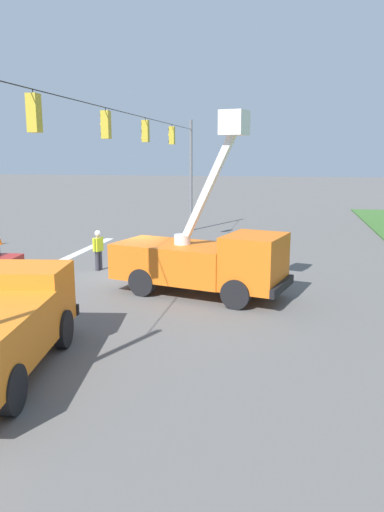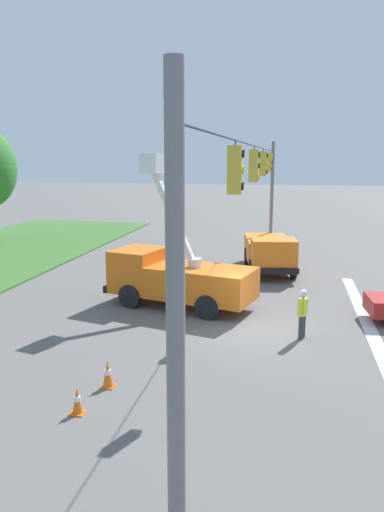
{
  "view_description": "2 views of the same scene",
  "coord_description": "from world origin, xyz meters",
  "px_view_note": "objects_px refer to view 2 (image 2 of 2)",
  "views": [
    {
      "loc": [
        19.55,
        6.46,
        4.98
      ],
      "look_at": [
        2.03,
        3.02,
        1.35
      ],
      "focal_mm": 35.0,
      "sensor_mm": 36.0,
      "label": 1
    },
    {
      "loc": [
        -17.76,
        -1.11,
        6.27
      ],
      "look_at": [
        0.88,
        2.56,
        2.5
      ],
      "focal_mm": 35.0,
      "sensor_mm": 36.0,
      "label": 2
    }
  ],
  "objects_px": {
    "road_worker": "(303,311)",
    "traffic_cone_mid_left": "(108,374)",
    "utility_truck_bucket_lift": "(176,275)",
    "utility_truck_support_near": "(269,251)",
    "traffic_cone_foreground_left": "(77,401)"
  },
  "relations": [
    {
      "from": "utility_truck_bucket_lift",
      "to": "utility_truck_support_near",
      "type": "relative_size",
      "value": 1.06
    },
    {
      "from": "traffic_cone_foreground_left",
      "to": "road_worker",
      "type": "bearing_deg",
      "value": -40.78
    },
    {
      "from": "utility_truck_support_near",
      "to": "traffic_cone_mid_left",
      "type": "relative_size",
      "value": 8.2
    },
    {
      "from": "traffic_cone_mid_left",
      "to": "road_worker",
      "type": "bearing_deg",
      "value": -47.32
    },
    {
      "from": "utility_truck_support_near",
      "to": "road_worker",
      "type": "relative_size",
      "value": 3.58
    },
    {
      "from": "road_worker",
      "to": "traffic_cone_mid_left",
      "type": "distance_m",
      "value": 7.3
    },
    {
      "from": "utility_truck_support_near",
      "to": "traffic_cone_foreground_left",
      "type": "xyz_separation_m",
      "value": [
        -16.89,
        3.97,
        -0.8
      ]
    },
    {
      "from": "road_worker",
      "to": "traffic_cone_foreground_left",
      "type": "xyz_separation_m",
      "value": [
        -6.46,
        5.57,
        -0.66
      ]
    },
    {
      "from": "utility_truck_bucket_lift",
      "to": "traffic_cone_mid_left",
      "type": "distance_m",
      "value": 7.97
    },
    {
      "from": "road_worker",
      "to": "traffic_cone_mid_left",
      "type": "bearing_deg",
      "value": 132.68
    },
    {
      "from": "road_worker",
      "to": "traffic_cone_mid_left",
      "type": "relative_size",
      "value": 2.29
    },
    {
      "from": "traffic_cone_mid_left",
      "to": "utility_truck_bucket_lift",
      "type": "bearing_deg",
      "value": -1.02
    },
    {
      "from": "traffic_cone_foreground_left",
      "to": "utility_truck_support_near",
      "type": "bearing_deg",
      "value": -13.21
    },
    {
      "from": "utility_truck_support_near",
      "to": "traffic_cone_mid_left",
      "type": "height_order",
      "value": "utility_truck_support_near"
    },
    {
      "from": "utility_truck_bucket_lift",
      "to": "traffic_cone_foreground_left",
      "type": "bearing_deg",
      "value": 177.78
    }
  ]
}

